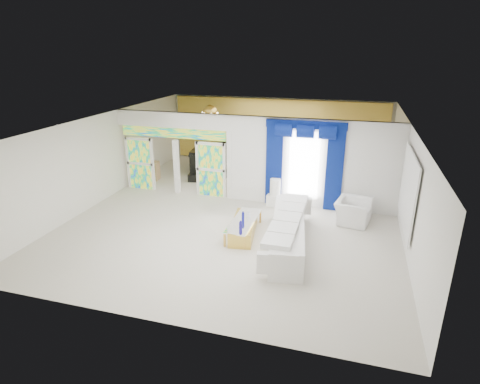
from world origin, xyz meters
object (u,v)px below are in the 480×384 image
(coffee_table, at_px, (244,227))
(console_table, at_px, (283,201))
(armchair, at_px, (353,211))
(grand_piano, at_px, (213,159))
(white_sofa, at_px, (288,232))

(coffee_table, distance_m, console_table, 2.53)
(coffee_table, xyz_separation_m, console_table, (0.74, 2.42, -0.02))
(coffee_table, relative_size, armchair, 1.70)
(console_table, relative_size, armchair, 1.02)
(grand_piano, bearing_deg, coffee_table, -70.46)
(white_sofa, height_order, coffee_table, white_sofa)
(grand_piano, bearing_deg, white_sofa, -62.30)
(coffee_table, bearing_deg, white_sofa, -12.53)
(armchair, bearing_deg, console_table, 84.87)
(white_sofa, relative_size, armchair, 3.46)
(console_table, bearing_deg, armchair, -16.38)
(coffee_table, height_order, armchair, armchair)
(grand_piano, bearing_deg, armchair, -41.51)
(white_sofa, relative_size, console_table, 3.39)
(white_sofa, distance_m, console_table, 2.80)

